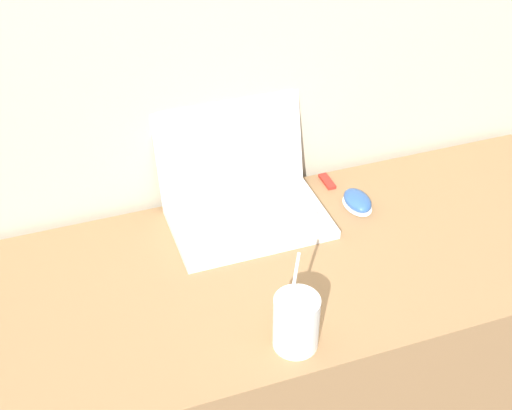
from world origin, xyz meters
The scene contains 5 objects.
desk centered at (0.00, 0.28, 0.39)m, with size 1.42×0.55×0.77m.
laptop centered at (-0.06, 0.47, 0.83)m, with size 0.34×0.27×0.24m.
drink_cup centered at (-0.09, 0.07, 0.83)m, with size 0.08×0.08×0.19m.
computer_mouse centered at (0.20, 0.41, 0.79)m, with size 0.06×0.09×0.03m.
usb_stick centered at (0.17, 0.51, 0.78)m, with size 0.02×0.06×0.01m.
Camera 1 is at (-0.45, -0.73, 1.75)m, focal length 50.00 mm.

